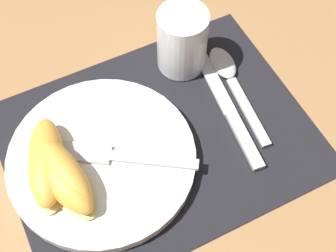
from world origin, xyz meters
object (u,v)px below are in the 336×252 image
(fork, at_px, (117,156))
(citrus_wedge_2, at_px, (62,181))
(spoon, at_px, (229,75))
(plate, at_px, (102,160))
(citrus_wedge_1, at_px, (63,170))
(citrus_wedge_0, at_px, (47,163))
(knife, at_px, (226,104))
(juice_glass, at_px, (182,43))

(fork, xyz_separation_m, citrus_wedge_2, (-0.07, -0.01, 0.01))
(spoon, distance_m, fork, 0.21)
(plate, bearing_deg, citrus_wedge_1, -174.03)
(spoon, bearing_deg, plate, -167.81)
(plate, xyz_separation_m, citrus_wedge_0, (-0.06, 0.01, 0.02))
(knife, xyz_separation_m, citrus_wedge_0, (-0.25, 0.01, 0.03))
(spoon, xyz_separation_m, citrus_wedge_1, (-0.27, -0.05, 0.03))
(plate, bearing_deg, citrus_wedge_0, 167.71)
(juice_glass, relative_size, fork, 0.59)
(spoon, distance_m, citrus_wedge_0, 0.29)
(plate, distance_m, juice_glass, 0.20)
(knife, relative_size, spoon, 1.27)
(spoon, bearing_deg, knife, -125.26)
(knife, distance_m, fork, 0.17)
(spoon, bearing_deg, citrus_wedge_2, -166.80)
(juice_glass, bearing_deg, citrus_wedge_1, -153.64)
(knife, distance_m, citrus_wedge_1, 0.24)
(spoon, bearing_deg, juice_glass, 131.27)
(plate, relative_size, citrus_wedge_0, 1.80)
(plate, height_order, knife, plate)
(knife, height_order, fork, fork)
(knife, relative_size, fork, 1.38)
(plate, height_order, spoon, plate)
(juice_glass, height_order, knife, juice_glass)
(citrus_wedge_1, bearing_deg, fork, -3.01)
(citrus_wedge_2, bearing_deg, plate, 17.01)
(citrus_wedge_2, bearing_deg, citrus_wedge_1, 63.14)
(knife, bearing_deg, plate, -178.11)
(knife, bearing_deg, citrus_wedge_0, 178.21)
(juice_glass, relative_size, knife, 0.42)
(knife, bearing_deg, spoon, 54.74)
(spoon, bearing_deg, citrus_wedge_1, -168.96)
(fork, bearing_deg, juice_glass, 36.54)
(fork, height_order, citrus_wedge_1, citrus_wedge_1)
(citrus_wedge_0, bearing_deg, citrus_wedge_2, -74.86)
(knife, distance_m, spoon, 0.05)
(plate, distance_m, citrus_wedge_1, 0.06)
(plate, bearing_deg, citrus_wedge_2, -162.99)
(citrus_wedge_2, bearing_deg, fork, 6.53)
(citrus_wedge_1, bearing_deg, citrus_wedge_2, -116.86)
(citrus_wedge_2, bearing_deg, knife, 5.47)
(juice_glass, xyz_separation_m, knife, (0.02, -0.10, -0.04))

